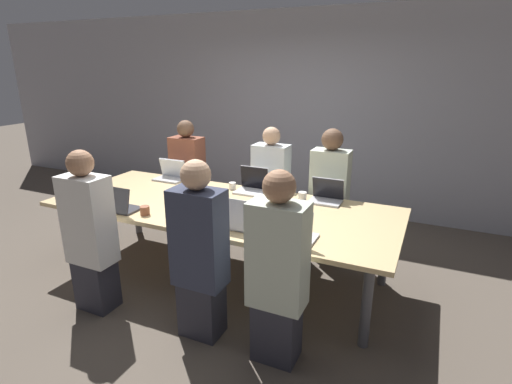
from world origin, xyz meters
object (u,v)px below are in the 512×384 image
at_px(laptop_near_right, 294,232).
at_px(cup_near_left, 145,211).
at_px(person_far_center, 271,190).
at_px(person_far_left, 188,178).
at_px(laptop_near_midright, 234,219).
at_px(laptop_far_left, 171,174).
at_px(laptop_near_left, 119,204).
at_px(laptop_far_center, 252,185).
at_px(person_near_midright, 199,254).
at_px(person_far_right, 329,196).
at_px(person_near_left, 90,235).
at_px(laptop_far_right, 327,195).
at_px(cup_far_center, 232,186).
at_px(cup_near_midright, 212,218).
at_px(stapler, 242,215).
at_px(bottle_near_midright, 217,206).
at_px(person_near_right, 278,272).
at_px(bottle_near_right, 269,217).
at_px(cup_far_right, 302,196).

bearing_deg(laptop_near_right, cup_near_left, 1.16).
xyz_separation_m(person_far_center, person_far_left, (-1.14, 0.01, 0.01)).
distance_m(laptop_near_midright, laptop_far_left, 1.69).
distance_m(laptop_near_left, laptop_far_center, 1.38).
xyz_separation_m(person_near_midright, person_far_right, (0.54, 1.76, 0.00)).
xyz_separation_m(laptop_near_midright, laptop_near_left, (-1.15, -0.10, -0.01)).
bearing_deg(person_near_left, laptop_far_right, -137.82).
relative_size(laptop_near_midright, cup_far_center, 4.17).
bearing_deg(laptop_far_center, cup_near_midright, -87.35).
distance_m(person_near_midright, laptop_near_left, 1.13).
bearing_deg(laptop_far_right, stapler, -127.23).
distance_m(bottle_near_midright, laptop_near_left, 0.93).
relative_size(person_near_right, person_far_left, 1.01).
relative_size(bottle_near_right, person_far_right, 0.19).
bearing_deg(person_near_right, cup_far_right, -78.56).
height_order(person_near_left, cup_far_center, person_near_left).
bearing_deg(cup_near_midright, laptop_far_center, 92.65).
height_order(person_near_midright, laptop_near_left, person_near_midright).
bearing_deg(laptop_near_left, bottle_near_right, -172.52).
bearing_deg(laptop_near_midright, laptop_near_left, 5.15).
xyz_separation_m(laptop_far_center, stapler, (0.25, -0.74, -0.05)).
bearing_deg(person_far_left, cup_near_midright, -49.14).
xyz_separation_m(laptop_near_midright, cup_far_right, (0.30, 0.91, -0.03)).
height_order(laptop_far_right, stapler, laptop_far_right).
height_order(cup_near_midright, laptop_near_left, laptop_near_left).
distance_m(bottle_near_right, cup_far_right, 0.82).
bearing_deg(person_near_left, laptop_near_left, -85.08).
distance_m(laptop_near_left, cup_near_left, 0.27).
bearing_deg(person_near_midright, cup_near_left, -24.01).
bearing_deg(bottle_near_right, cup_far_right, 88.67).
bearing_deg(laptop_near_left, laptop_near_right, -177.99).
bearing_deg(person_near_left, person_near_midright, -175.82).
xyz_separation_m(person_far_right, laptop_far_left, (-1.83, -0.34, 0.13)).
xyz_separation_m(person_near_left, cup_near_left, (0.24, 0.44, 0.11)).
bearing_deg(person_far_left, bottle_near_midright, -46.63).
distance_m(bottle_near_midright, laptop_near_right, 0.83).
bearing_deg(laptop_far_center, laptop_far_right, 0.69).
distance_m(laptop_near_midright, laptop_near_left, 1.15).
bearing_deg(bottle_near_midright, cup_far_center, 108.59).
xyz_separation_m(cup_near_midright, laptop_near_right, (0.79, -0.08, 0.04)).
relative_size(cup_near_left, person_far_center, 0.06).
bearing_deg(stapler, cup_near_midright, -145.28).
bearing_deg(bottle_near_midright, laptop_far_right, 46.32).
bearing_deg(person_far_center, laptop_near_right, -60.76).
bearing_deg(person_far_left, laptop_far_right, -10.55).
bearing_deg(laptop_far_center, person_near_left, -119.29).
xyz_separation_m(laptop_near_left, person_far_center, (0.93, 1.43, -0.15)).
bearing_deg(stapler, laptop_far_left, 141.11).
height_order(cup_far_right, laptop_far_left, laptop_far_left).
height_order(person_far_right, person_near_left, person_far_right).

